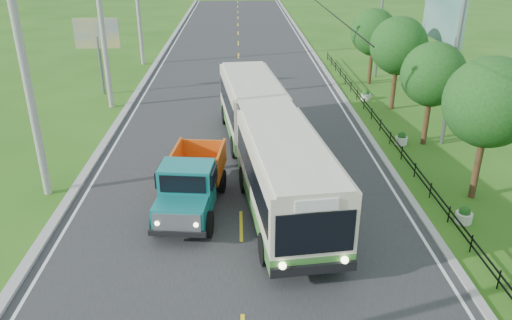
{
  "coord_description": "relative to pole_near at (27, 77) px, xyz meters",
  "views": [
    {
      "loc": [
        -0.01,
        -10.36,
        10.09
      ],
      "look_at": [
        0.64,
        7.93,
        1.9
      ],
      "focal_mm": 35.0,
      "sensor_mm": 36.0,
      "label": 1
    }
  ],
  "objects": [
    {
      "name": "road",
      "position": [
        8.26,
        11.0,
        -5.08
      ],
      "size": [
        14.0,
        120.0,
        0.02
      ],
      "primitive_type": "cube",
      "color": "#28282B",
      "rests_on": "ground"
    },
    {
      "name": "curb_left",
      "position": [
        1.06,
        11.0,
        -5.02
      ],
      "size": [
        0.4,
        120.0,
        0.15
      ],
      "primitive_type": "cube",
      "color": "#9E9E99",
      "rests_on": "ground"
    },
    {
      "name": "curb_right",
      "position": [
        15.41,
        11.0,
        -5.04
      ],
      "size": [
        0.3,
        120.0,
        0.1
      ],
      "primitive_type": "cube",
      "color": "#9E9E99",
      "rests_on": "ground"
    },
    {
      "name": "edge_line_left",
      "position": [
        1.61,
        11.0,
        -5.07
      ],
      "size": [
        0.12,
        120.0,
        0.0
      ],
      "primitive_type": "cube",
      "color": "silver",
      "rests_on": "road"
    },
    {
      "name": "edge_line_right",
      "position": [
        14.91,
        11.0,
        -5.07
      ],
      "size": [
        0.12,
        120.0,
        0.0
      ],
      "primitive_type": "cube",
      "color": "silver",
      "rests_on": "road"
    },
    {
      "name": "railing_right",
      "position": [
        16.26,
        5.0,
        -4.79
      ],
      "size": [
        0.04,
        40.0,
        0.6
      ],
      "primitive_type": "cube",
      "color": "black",
      "rests_on": "ground"
    },
    {
      "name": "pole_near",
      "position": [
        0.0,
        0.0,
        0.0
      ],
      "size": [
        3.51,
        0.32,
        10.0
      ],
      "color": "gray",
      "rests_on": "ground"
    },
    {
      "name": "pole_mid",
      "position": [
        0.0,
        12.0,
        0.0
      ],
      "size": [
        3.51,
        0.32,
        10.0
      ],
      "color": "gray",
      "rests_on": "ground"
    },
    {
      "name": "pole_far",
      "position": [
        0.0,
        24.0,
        0.0
      ],
      "size": [
        3.51,
        0.32,
        10.0
      ],
      "color": "gray",
      "rests_on": "ground"
    },
    {
      "name": "tree_third",
      "position": [
        18.12,
        -0.86,
        -1.11
      ],
      "size": [
        3.6,
        3.62,
        6.0
      ],
      "color": "#382314",
      "rests_on": "ground"
    },
    {
      "name": "tree_fourth",
      "position": [
        18.12,
        5.14,
        -1.51
      ],
      "size": [
        3.24,
        3.31,
        5.4
      ],
      "color": "#382314",
      "rests_on": "ground"
    },
    {
      "name": "tree_fifth",
      "position": [
        18.12,
        11.14,
        -1.24
      ],
      "size": [
        3.48,
        3.52,
        5.8
      ],
      "color": "#382314",
      "rests_on": "ground"
    },
    {
      "name": "tree_back",
      "position": [
        18.12,
        17.14,
        -1.44
      ],
      "size": [
        3.3,
        3.36,
        5.5
      ],
      "color": "#382314",
      "rests_on": "ground"
    },
    {
      "name": "streetlight_mid",
      "position": [
        18.9,
        5.0,
        -0.19
      ],
      "size": [
        3.02,
        0.2,
        9.07
      ],
      "color": "slate",
      "rests_on": "ground"
    },
    {
      "name": "streetlight_far",
      "position": [
        18.9,
        19.0,
        -0.19
      ],
      "size": [
        3.02,
        0.2,
        9.07
      ],
      "color": "slate",
      "rests_on": "ground"
    },
    {
      "name": "planter_near",
      "position": [
        16.86,
        -3.0,
        -4.81
      ],
      "size": [
        0.64,
        0.64,
        0.67
      ],
      "color": "silver",
      "rests_on": "ground"
    },
    {
      "name": "planter_mid",
      "position": [
        16.86,
        5.0,
        -4.81
      ],
      "size": [
        0.64,
        0.64,
        0.67
      ],
      "color": "silver",
      "rests_on": "ground"
    },
    {
      "name": "planter_far",
      "position": [
        16.86,
        13.0,
        -4.81
      ],
      "size": [
        0.64,
        0.64,
        0.67
      ],
      "color": "silver",
      "rests_on": "ground"
    },
    {
      "name": "billboard_left",
      "position": [
        -1.24,
        15.0,
        -1.23
      ],
      "size": [
        3.0,
        0.2,
        5.2
      ],
      "color": "slate",
      "rests_on": "ground"
    },
    {
      "name": "billboard_right",
      "position": [
        20.56,
        11.0,
        0.25
      ],
      "size": [
        0.24,
        6.0,
        7.3
      ],
      "color": "slate",
      "rests_on": "ground"
    },
    {
      "name": "bus",
      "position": [
        9.48,
        1.58,
        -3.13
      ],
      "size": [
        4.67,
        17.1,
        3.26
      ],
      "rotation": [
        0.0,
        0.0,
        0.12
      ],
      "color": "#38762F",
      "rests_on": "ground"
    },
    {
      "name": "dump_truck",
      "position": [
        6.32,
        -1.63,
        -3.78
      ],
      "size": [
        2.68,
        5.73,
        2.32
      ],
      "rotation": [
        0.0,
        0.0,
        -0.11
      ],
      "color": "#137174",
      "rests_on": "ground"
    }
  ]
}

